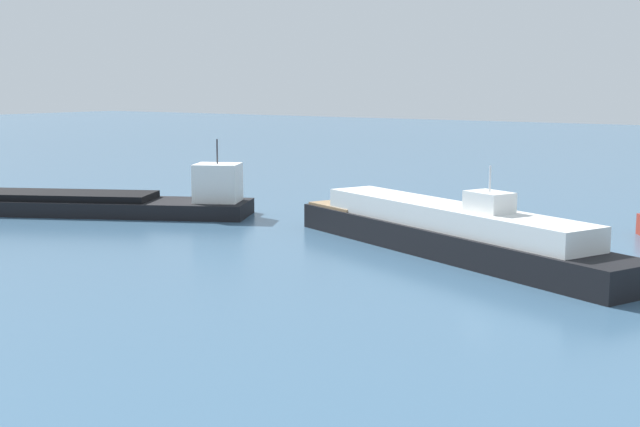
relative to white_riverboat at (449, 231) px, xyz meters
The scene contains 2 objects.
white_riverboat is the anchor object (origin of this frame).
cargo_barge 35.00m from the white_riverboat, behind, with size 36.69×22.16×5.72m.
Camera 1 is at (34.10, -6.46, 9.77)m, focal length 47.77 mm.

